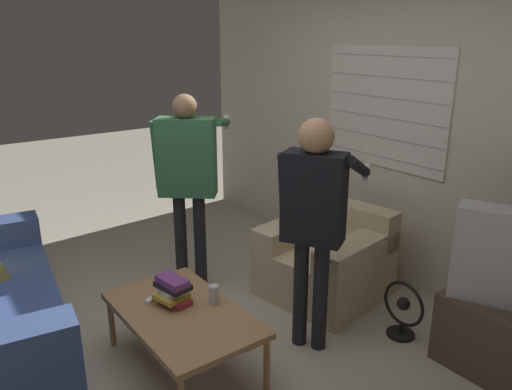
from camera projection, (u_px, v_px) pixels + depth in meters
The scene contains 10 objects.
ground_plane at pixel (187, 351), 3.41m from camera, with size 16.00×16.00×0.00m, color #B2A893.
wall_back at pixel (393, 132), 4.18m from camera, with size 5.20×0.08×2.55m.
armchair_beige at pixel (327, 259), 4.11m from camera, with size 0.99×0.98×0.72m.
coffee_table at pixel (183, 316), 3.14m from camera, with size 1.08×0.65×0.41m.
person_left_standing at pixel (188, 169), 3.98m from camera, with size 0.54×0.83×1.63m.
person_right_standing at pixel (314, 208), 3.19m from camera, with size 0.50×0.78×1.59m.
book_stack at pixel (173, 290), 3.21m from camera, with size 0.25×0.22×0.18m.
soda_can at pixel (214, 294), 3.21m from camera, with size 0.07×0.07×0.13m.
spare_remote at pixel (153, 298), 3.27m from camera, with size 0.10×0.13×0.02m.
floor_fan at pixel (403, 310), 3.53m from camera, with size 0.34×0.20×0.42m.
Camera 1 is at (2.62, -1.37, 2.07)m, focal length 35.00 mm.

